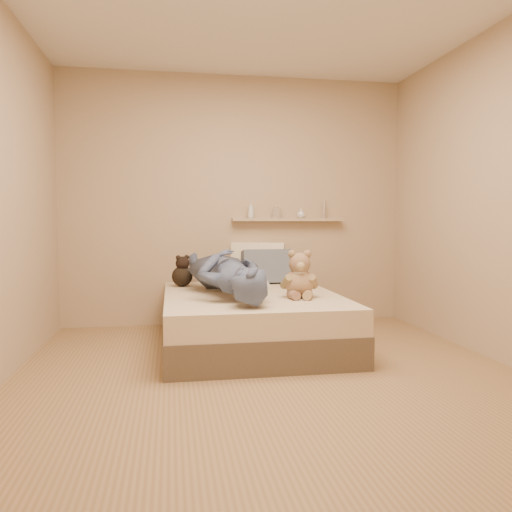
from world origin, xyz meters
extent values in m
plane|color=#9B7850|center=(0.00, 0.00, 0.00)|extent=(3.80, 3.80, 0.00)
plane|color=tan|center=(0.00, 1.90, 1.30)|extent=(3.60, 0.00, 3.60)
plane|color=tan|center=(0.00, -1.90, 1.30)|extent=(3.60, 0.00, 3.60)
plane|color=tan|center=(1.80, 0.00, 1.30)|extent=(0.00, 3.80, 3.80)
cube|color=brown|center=(0.00, 0.93, 0.12)|extent=(1.50, 1.90, 0.25)
cube|color=beige|center=(0.00, 0.93, 0.35)|extent=(1.48, 1.88, 0.20)
cube|color=silver|center=(-0.02, 0.38, 0.60)|extent=(0.19, 0.13, 0.06)
cube|color=black|center=(-0.02, 0.38, 0.62)|extent=(0.10, 0.07, 0.03)
sphere|color=tan|center=(0.36, 0.65, 0.57)|extent=(0.24, 0.24, 0.24)
sphere|color=#926950|center=(0.36, 0.62, 0.73)|extent=(0.18, 0.18, 0.18)
sphere|color=#8D724D|center=(0.30, 0.63, 0.81)|extent=(0.07, 0.07, 0.07)
sphere|color=#997154|center=(0.42, 0.62, 0.81)|extent=(0.07, 0.07, 0.07)
sphere|color=#A18559|center=(0.35, 0.55, 0.72)|extent=(0.07, 0.07, 0.07)
cylinder|color=olive|center=(0.25, 0.63, 0.59)|extent=(0.09, 0.17, 0.14)
cylinder|color=olive|center=(0.47, 0.60, 0.59)|extent=(0.13, 0.17, 0.14)
cylinder|color=#8D634B|center=(0.29, 0.55, 0.49)|extent=(0.08, 0.17, 0.08)
cylinder|color=tan|center=(0.41, 0.53, 0.49)|extent=(0.12, 0.18, 0.08)
cylinder|color=beige|center=(0.36, 0.62, 0.66)|extent=(0.14, 0.14, 0.02)
sphere|color=black|center=(-0.58, 1.51, 0.55)|extent=(0.20, 0.20, 0.20)
sphere|color=black|center=(-0.58, 1.50, 0.68)|extent=(0.13, 0.13, 0.13)
sphere|color=black|center=(-0.62, 1.49, 0.73)|extent=(0.05, 0.05, 0.05)
sphere|color=black|center=(-0.53, 1.52, 0.73)|extent=(0.05, 0.05, 0.05)
cube|color=beige|center=(0.21, 1.76, 0.65)|extent=(0.60, 0.40, 0.43)
cube|color=slate|center=(0.28, 1.62, 0.62)|extent=(0.51, 0.25, 0.36)
imported|color=#424D68|center=(-0.22, 0.92, 0.65)|extent=(0.81, 1.72, 0.40)
cube|color=tan|center=(0.55, 1.84, 1.10)|extent=(1.20, 0.12, 0.03)
imported|color=silver|center=(0.15, 1.84, 1.20)|extent=(0.09, 0.09, 0.17)
imported|color=silver|center=(0.43, 1.84, 1.19)|extent=(0.10, 0.10, 0.16)
imported|color=white|center=(0.69, 1.84, 1.17)|extent=(0.12, 0.12, 0.11)
cylinder|color=silver|center=(0.95, 1.84, 1.21)|extent=(0.04, 0.04, 0.19)
camera|label=1|loc=(-0.69, -3.35, 1.08)|focal=35.00mm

